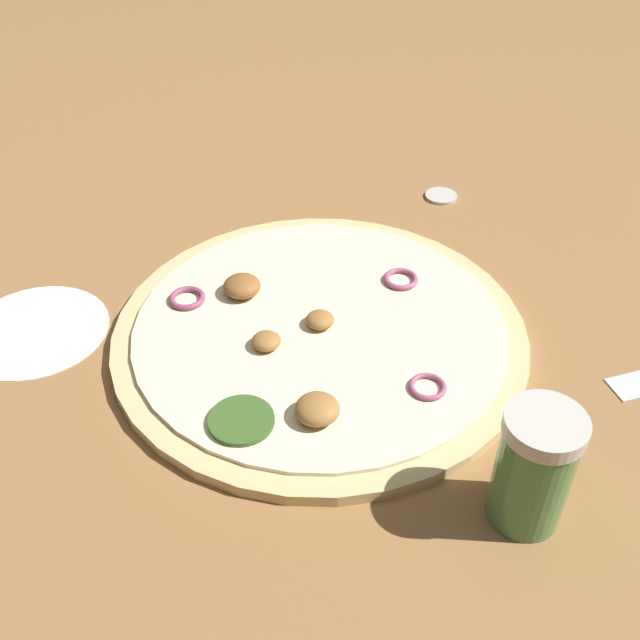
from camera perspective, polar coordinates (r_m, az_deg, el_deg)
ground_plane at (r=0.68m, az=0.00°, el=-1.35°), size 3.00×3.00×0.00m
pizza at (r=0.68m, az=-0.11°, el=-0.93°), size 0.37×0.37×0.03m
spice_jar at (r=0.53m, az=15.97°, el=-10.81°), size 0.05×0.05×0.10m
loose_cap at (r=0.89m, az=9.22°, el=9.41°), size 0.04×0.04×0.01m
flour_patch at (r=0.74m, az=-20.90°, el=-0.72°), size 0.13×0.13×0.00m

